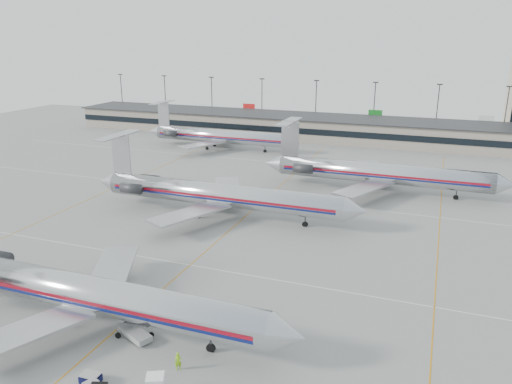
% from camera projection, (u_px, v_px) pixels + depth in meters
% --- Properties ---
extents(ground, '(260.00, 260.00, 0.00)m').
position_uv_depth(ground, '(148.00, 302.00, 55.64)').
color(ground, gray).
rests_on(ground, ground).
extents(apron_markings, '(160.00, 0.15, 0.02)m').
position_uv_depth(apron_markings, '(190.00, 265.00, 64.57)').
color(apron_markings, silver).
rests_on(apron_markings, ground).
extents(terminal, '(162.00, 17.00, 6.25)m').
position_uv_depth(terminal, '(334.00, 128.00, 142.22)').
color(terminal, gray).
rests_on(terminal, ground).
extents(light_mast_row, '(163.60, 0.40, 15.28)m').
position_uv_depth(light_mast_row, '(344.00, 103.00, 153.13)').
color(light_mast_row, '#38383D').
rests_on(light_mast_row, ground).
extents(jet_foreground, '(46.36, 27.30, 12.13)m').
position_uv_depth(jet_foreground, '(78.00, 291.00, 50.86)').
color(jet_foreground, silver).
rests_on(jet_foreground, ground).
extents(jet_second_row, '(47.55, 28.00, 12.45)m').
position_uv_depth(jet_second_row, '(216.00, 194.00, 81.64)').
color(jet_second_row, silver).
rests_on(jet_second_row, ground).
extents(jet_third_row, '(46.31, 28.49, 12.66)m').
position_uv_depth(jet_third_row, '(376.00, 173.00, 94.14)').
color(jet_third_row, silver).
rests_on(jet_third_row, ground).
extents(jet_back_row, '(42.59, 26.20, 11.64)m').
position_uv_depth(jet_back_row, '(217.00, 136.00, 130.20)').
color(jet_back_row, silver).
rests_on(jet_back_row, ground).
extents(cart_outer, '(1.67, 1.16, 0.94)m').
position_uv_depth(cart_outer, '(91.00, 378.00, 42.46)').
color(cart_outer, black).
rests_on(cart_outer, ground).
extents(belt_loader, '(5.01, 3.07, 2.58)m').
position_uv_depth(belt_loader, '(135.00, 332.00, 48.82)').
color(belt_loader, gray).
rests_on(belt_loader, ground).
extents(ramp_worker_near, '(0.74, 0.67, 1.70)m').
position_uv_depth(ramp_worker_near, '(178.00, 361.00, 44.12)').
color(ramp_worker_near, '#8AD113').
rests_on(ramp_worker_near, ground).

